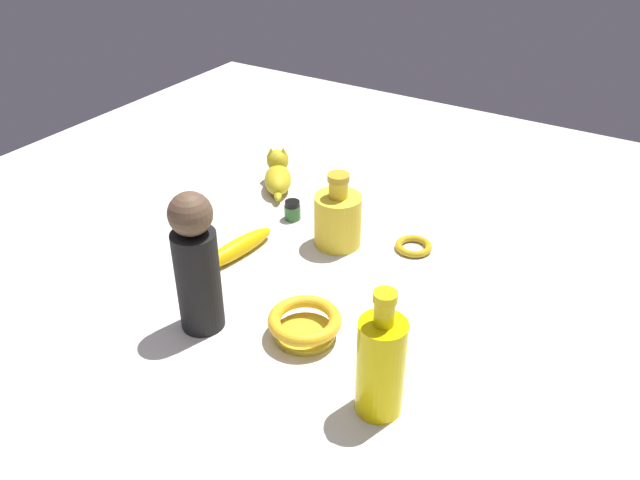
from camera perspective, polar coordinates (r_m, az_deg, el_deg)
name	(u,v)px	position (r m, az deg, el deg)	size (l,w,h in m)	color
ground	(320,279)	(1.22, 0.00, -3.49)	(2.00, 2.00, 0.00)	silver
banana	(237,248)	(1.29, -7.34, -0.73)	(0.19, 0.04, 0.04)	#E8B208
bowl	(305,323)	(1.08, -1.36, -7.38)	(0.12, 0.12, 0.04)	gold
cat_figurine	(278,174)	(1.53, -3.75, 5.83)	(0.14, 0.12, 0.09)	gold
bangle	(414,246)	(1.32, 8.27, -0.54)	(0.08, 0.08, 0.01)	gold
bottle_short	(338,218)	(1.30, 1.59, 1.96)	(0.10, 0.10, 0.16)	yellow
bottle_tall	(381,364)	(0.93, 5.39, -10.86)	(0.07, 0.07, 0.21)	yellow
nail_polish_jar	(292,210)	(1.41, -2.45, 2.66)	(0.04, 0.04, 0.04)	#2B612F
person_figure_adult	(196,264)	(1.06, -10.87, -2.10)	(0.09, 0.09, 0.25)	black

